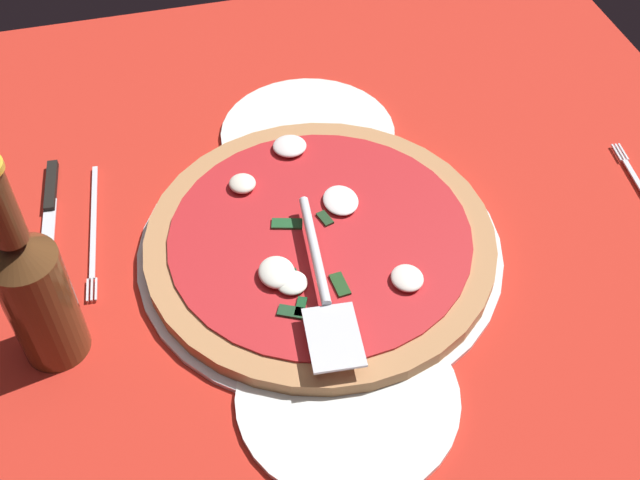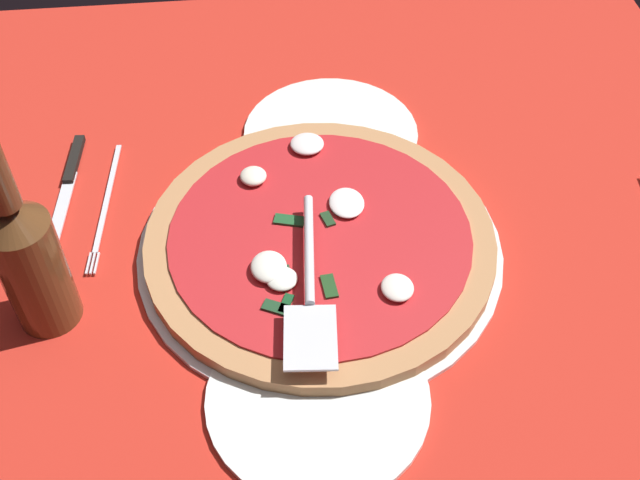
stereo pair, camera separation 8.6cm
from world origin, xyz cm
name	(u,v)px [view 2 (the right image)]	position (x,y,z in cm)	size (l,w,h in cm)	color
ground_plane	(347,232)	(0.00, 0.00, -0.40)	(100.16, 100.16, 0.80)	red
checker_pattern	(347,230)	(0.00, 0.00, 0.05)	(100.16, 100.16, 0.10)	silver
pizza_pan	(320,249)	(-2.98, 3.39, 0.55)	(39.96, 39.96, 0.90)	silver
dinner_plate_left	(318,399)	(-21.75, 5.57, 0.60)	(21.22, 21.22, 1.00)	white
dinner_plate_right	(330,134)	(16.19, 0.04, 0.60)	(21.97, 21.97, 1.00)	silver
pizza	(320,240)	(-2.94, 3.44, 2.02)	(38.14, 38.14, 3.40)	#B37C4E
pizza_server	(310,285)	(-11.30, 5.31, 4.74)	(22.06, 5.65, 1.00)	silver
place_setting_far	(86,197)	(8.02, 29.89, 0.47)	(22.51, 12.50, 1.40)	white
beer_bottle	(28,256)	(-8.85, 31.79, 9.44)	(6.38, 6.38, 24.70)	#543219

